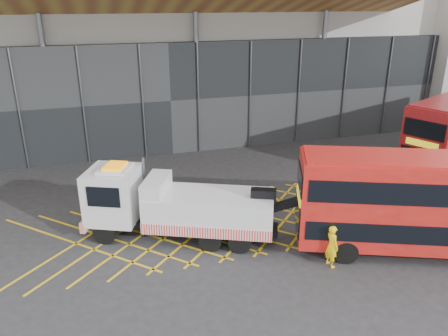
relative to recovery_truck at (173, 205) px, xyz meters
name	(u,v)px	position (x,y,z in m)	size (l,w,h in m)	color
ground_plane	(176,229)	(0.22, 0.69, -1.70)	(120.00, 120.00, 0.00)	#2A2A2D
road_markings	(264,216)	(5.02, 0.69, -1.69)	(26.36, 7.16, 0.01)	yellow
construction_building	(151,23)	(2.14, 19.09, 7.28)	(55.00, 23.97, 18.00)	#989892
recovery_truck	(173,205)	(0.00, 0.00, 0.00)	(10.16, 5.95, 3.67)	black
bus_towed	(429,202)	(10.52, -4.69, 0.86)	(11.44, 6.70, 4.61)	#AD140F
worker	(332,246)	(6.03, -4.42, -0.73)	(0.71, 0.46, 1.94)	yellow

